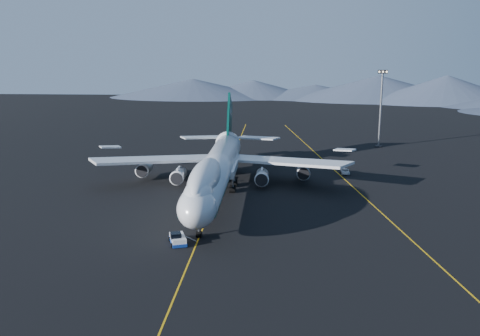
# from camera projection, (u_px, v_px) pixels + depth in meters

# --- Properties ---
(ground) EXTENTS (500.00, 500.00, 0.00)m
(ground) POSITION_uv_depth(u_px,v_px,m) (217.00, 195.00, 114.62)
(ground) COLOR black
(ground) RESTS_ON ground
(taxiway_line_main) EXTENTS (0.25, 220.00, 0.01)m
(taxiway_line_main) POSITION_uv_depth(u_px,v_px,m) (217.00, 195.00, 114.62)
(taxiway_line_main) COLOR #E8A70D
(taxiway_line_main) RESTS_ON ground
(taxiway_line_side) EXTENTS (28.08, 198.09, 0.01)m
(taxiway_line_side) POSITION_uv_depth(u_px,v_px,m) (352.00, 186.00, 122.37)
(taxiway_line_side) COLOR #E8A70D
(taxiway_line_side) RESTS_ON ground
(boeing_747) EXTENTS (59.62, 72.43, 19.37)m
(boeing_747) POSITION_uv_depth(u_px,v_px,m) (216.00, 169.00, 113.38)
(boeing_747) COLOR silver
(boeing_747) RESTS_ON ground
(pushback_tug) EXTENTS (3.72, 5.11, 2.00)m
(pushback_tug) POSITION_uv_depth(u_px,v_px,m) (178.00, 240.00, 85.96)
(pushback_tug) COLOR silver
(pushback_tug) RESTS_ON ground
(service_van) EXTENTS (2.19, 4.50, 1.23)m
(service_van) POSITION_uv_depth(u_px,v_px,m) (345.00, 171.00, 133.84)
(service_van) COLOR silver
(service_van) RESTS_ON ground
(floodlight_mast) EXTENTS (3.00, 2.25, 24.25)m
(floodlight_mast) POSITION_uv_depth(u_px,v_px,m) (381.00, 109.00, 167.91)
(floodlight_mast) COLOR black
(floodlight_mast) RESTS_ON ground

